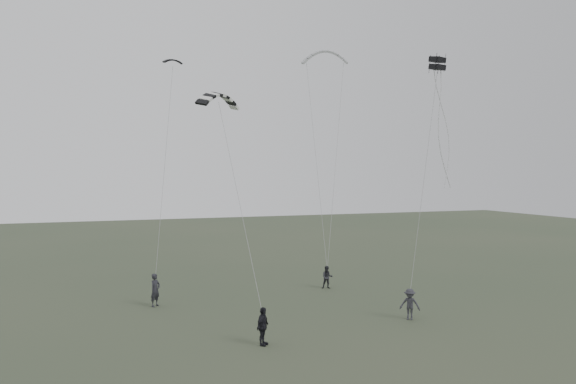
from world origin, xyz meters
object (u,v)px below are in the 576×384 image
object	(u,v)px
kite_dark_small	(173,60)
kite_pale_large	(325,51)
kite_striped	(219,94)
kite_box	(437,63)
flyer_center	(263,326)
flyer_far	(410,304)
flyer_right	(327,277)
flyer_left	(155,290)

from	to	relation	value
kite_dark_small	kite_pale_large	distance (m)	12.12
kite_striped	kite_box	xyz separation A→B (m)	(12.38, -3.66, 1.94)
flyer_center	kite_striped	xyz separation A→B (m)	(-0.22, 7.60, 11.60)
flyer_center	flyer_far	xyz separation A→B (m)	(8.84, 1.53, -0.04)
flyer_right	kite_box	world-z (taller)	kite_box
kite_striped	flyer_center	bearing A→B (deg)	-121.82
flyer_right	kite_pale_large	xyz separation A→B (m)	(2.24, 5.45, 16.66)
flyer_far	kite_striped	bearing A→B (deg)	-175.64
flyer_center	kite_box	bearing A→B (deg)	-28.78
kite_dark_small	kite_striped	distance (m)	8.22
flyer_right	flyer_far	size ratio (longest dim) A/B	0.92
flyer_left	kite_box	size ratio (longest dim) A/B	2.60
kite_dark_small	kite_box	bearing A→B (deg)	-48.42
flyer_center	flyer_right	bearing A→B (deg)	5.97
flyer_right	kite_pale_large	size ratio (longest dim) A/B	0.43
kite_box	flyer_far	bearing A→B (deg)	-162.30
kite_pale_large	kite_box	size ratio (longest dim) A/B	4.82
flyer_center	flyer_far	world-z (taller)	flyer_center
flyer_far	kite_dark_small	world-z (taller)	kite_dark_small
kite_striped	flyer_far	bearing A→B (deg)	-67.26
kite_striped	kite_box	size ratio (longest dim) A/B	3.98
flyer_left	flyer_right	size ratio (longest dim) A/B	1.26
flyer_left	flyer_right	world-z (taller)	flyer_left
kite_striped	flyer_left	bearing A→B (deg)	119.01
flyer_right	kite_dark_small	distance (m)	18.39
flyer_far	kite_box	bearing A→B (deg)	74.01
flyer_right	kite_box	size ratio (longest dim) A/B	2.06
kite_dark_small	flyer_center	bearing A→B (deg)	-93.38
flyer_right	kite_striped	size ratio (longest dim) A/B	0.52
kite_dark_small	kite_pale_large	xyz separation A→B (m)	(11.96, 1.00, 1.69)
kite_striped	flyer_right	bearing A→B (deg)	-13.86
flyer_left	flyer_far	size ratio (longest dim) A/B	1.16
flyer_center	flyer_far	size ratio (longest dim) A/B	1.05
kite_pale_large	flyer_far	bearing A→B (deg)	-74.59
flyer_left	flyer_right	distance (m)	11.78
kite_pale_large	kite_dark_small	bearing A→B (deg)	-154.14
kite_pale_large	kite_striped	world-z (taller)	kite_pale_large
flyer_left	flyer_right	xyz separation A→B (m)	(11.72, 1.15, -0.20)
flyer_center	kite_pale_large	distance (m)	25.21
flyer_far	flyer_left	bearing A→B (deg)	-173.99
flyer_right	flyer_far	world-z (taller)	flyer_far
kite_striped	kite_box	distance (m)	13.06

